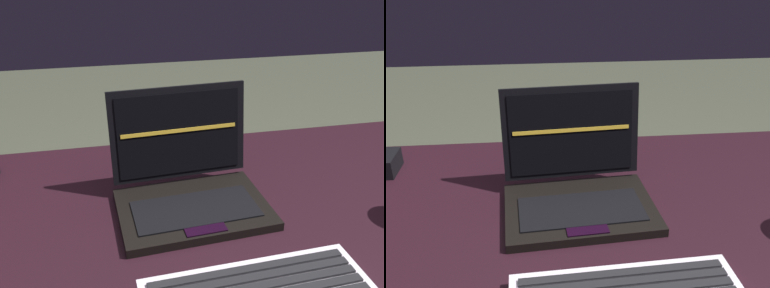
# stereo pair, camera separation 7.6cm
# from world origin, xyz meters

# --- Properties ---
(desk) EXTENTS (1.42, 0.79, 0.73)m
(desk) POSITION_xyz_m (0.00, 0.00, 0.63)
(desk) COLOR black
(desk) RESTS_ON ground
(laptop_front) EXTENTS (0.30, 0.25, 0.22)m
(laptop_front) POSITION_xyz_m (-0.03, 0.08, 0.78)
(laptop_front) COLOR black
(laptop_front) RESTS_ON desk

